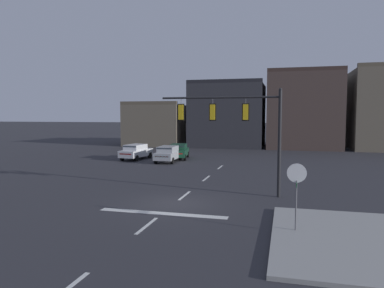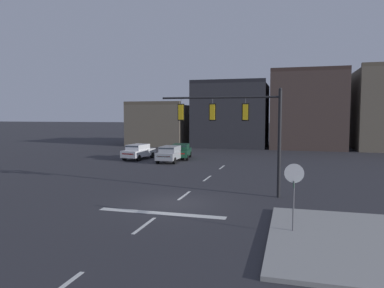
{
  "view_description": "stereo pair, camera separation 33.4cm",
  "coord_description": "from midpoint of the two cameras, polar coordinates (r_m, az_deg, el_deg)",
  "views": [
    {
      "loc": [
        5.68,
        -18.23,
        4.73
      ],
      "look_at": [
        0.14,
        3.2,
        2.96
      ],
      "focal_mm": 33.9,
      "sensor_mm": 36.0,
      "label": 1
    },
    {
      "loc": [
        6.0,
        -18.14,
        4.73
      ],
      "look_at": [
        0.14,
        3.2,
        2.96
      ],
      "focal_mm": 33.9,
      "sensor_mm": 36.0,
      "label": 2
    }
  ],
  "objects": [
    {
      "name": "car_lot_nearside",
      "position": [
        36.59,
        -4.03,
        -1.5
      ],
      "size": [
        2.01,
        4.49,
        1.61
      ],
      "color": "#9EA0A5",
      "rests_on": "ground"
    },
    {
      "name": "car_lot_middle",
      "position": [
        39.11,
        -9.04,
        -1.16
      ],
      "size": [
        2.31,
        4.6,
        1.61
      ],
      "color": "silver",
      "rests_on": "ground"
    },
    {
      "name": "building_row",
      "position": [
        54.72,
        16.49,
        4.5
      ],
      "size": [
        49.48,
        12.0,
        11.26
      ],
      "color": "#665B4C",
      "rests_on": "ground"
    },
    {
      "name": "sidewalk_near_corner",
      "position": [
        15.05,
        21.63,
        -13.78
      ],
      "size": [
        5.0,
        8.0,
        0.15
      ],
      "primitive_type": "cube",
      "color": "gray",
      "rests_on": "ground"
    },
    {
      "name": "signal_mast_near_side",
      "position": [
        21.38,
        6.91,
        3.55
      ],
      "size": [
        7.11,
        0.39,
        6.27
      ],
      "color": "black",
      "rests_on": "ground"
    },
    {
      "name": "car_lot_farside",
      "position": [
        39.16,
        -2.37,
        -1.09
      ],
      "size": [
        2.49,
        4.64,
        1.61
      ],
      "color": "#143D28",
      "rests_on": "ground"
    },
    {
      "name": "stop_sign",
      "position": [
        14.91,
        15.51,
        -5.58
      ],
      "size": [
        0.76,
        0.64,
        2.83
      ],
      "color": "#56565B",
      "rests_on": "ground"
    },
    {
      "name": "ground_plane",
      "position": [
        19.68,
        -3.26,
        -9.34
      ],
      "size": [
        400.0,
        400.0,
        0.0
      ],
      "primitive_type": "plane",
      "color": "#2B2B30"
    },
    {
      "name": "lane_centreline",
      "position": [
        21.54,
        -1.62,
        -8.1
      ],
      "size": [
        0.16,
        26.4,
        0.01
      ],
      "color": "silver",
      "rests_on": "ground"
    },
    {
      "name": "stop_bar_paint",
      "position": [
        17.84,
        -5.25,
        -10.8
      ],
      "size": [
        6.4,
        0.5,
        0.01
      ],
      "primitive_type": "cube",
      "color": "silver",
      "rests_on": "ground"
    }
  ]
}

